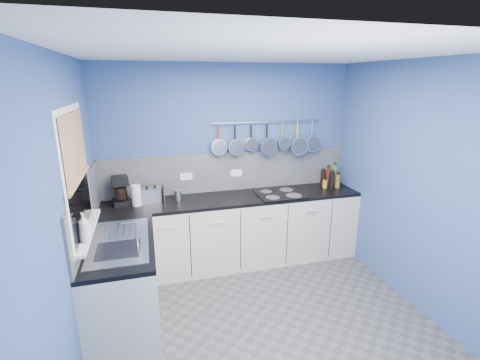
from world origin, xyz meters
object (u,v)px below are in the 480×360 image
soap_bottle_b (86,227)px  paper_towel (136,195)px  coffee_maker (121,191)px  hob (280,194)px  toaster (151,195)px  canister (178,195)px  soap_bottle_a (84,227)px

soap_bottle_b → paper_towel: 1.15m
coffee_maker → hob: coffee_maker is taller
paper_towel → coffee_maker: bearing=153.3°
paper_towel → hob: size_ratio=0.42×
paper_towel → hob: paper_towel is taller
hob → toaster: bearing=174.5°
canister → toaster: bearing=177.5°
paper_towel → toaster: bearing=26.6°
hob → soap_bottle_b: bearing=-154.4°
soap_bottle_b → toaster: bearing=65.1°
paper_towel → toaster: (0.17, 0.08, -0.04)m
soap_bottle_a → canister: bearing=55.2°
soap_bottle_b → soap_bottle_a: bearing=-90.0°
canister → hob: size_ratio=0.21×
toaster → hob: toaster is taller
soap_bottle_b → toaster: (0.54, 1.16, -0.15)m
toaster → canister: 0.31m
coffee_maker → toaster: coffee_maker is taller
soap_bottle_b → coffee_maker: (0.20, 1.17, -0.07)m
coffee_maker → paper_towel: bearing=-36.9°
canister → hob: canister is taller
soap_bottle_a → paper_towel: (0.37, 1.15, -0.15)m
soap_bottle_a → soap_bottle_b: (0.00, 0.07, -0.03)m
canister → hob: (1.26, -0.14, -0.06)m
paper_towel → coffee_maker: coffee_maker is taller
soap_bottle_a → paper_towel: size_ratio=0.98×
paper_towel → coffee_maker: 0.20m
soap_bottle_b → canister: soap_bottle_b is taller
hob → canister: bearing=173.8°
soap_bottle_a → soap_bottle_b: size_ratio=1.39×
soap_bottle_a → coffee_maker: (0.20, 1.24, -0.10)m
coffee_maker → hob: bearing=-14.9°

